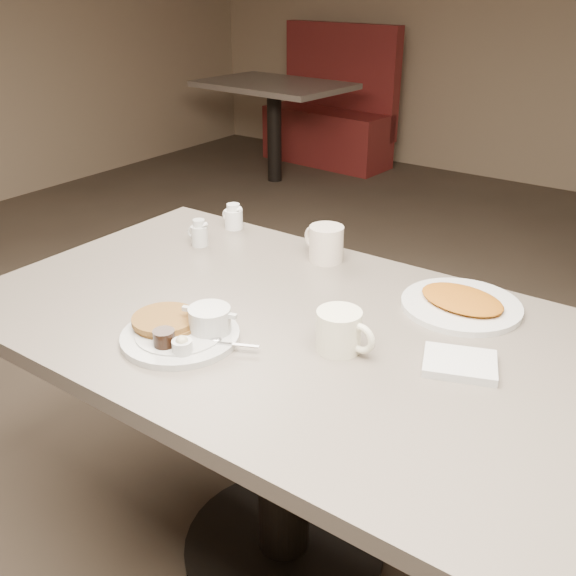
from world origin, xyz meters
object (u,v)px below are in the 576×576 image
Objects in this scene: coffee_mug_near at (340,330)px; coffee_mug_far at (325,243)px; hash_plate at (461,303)px; creamer_right at (233,217)px; main_plate at (184,329)px; creamer_left at (199,234)px; diner_table at (283,379)px; booth_back_left at (326,115)px.

coffee_mug_far is (-0.28, 0.39, 0.00)m from coffee_mug_near.
hash_plate is (0.14, 0.33, -0.03)m from coffee_mug_near.
creamer_right is (-0.65, 0.43, -0.01)m from coffee_mug_near.
creamer_left is at bearing 128.81° from main_plate.
main_plate is (-0.12, -0.20, 0.19)m from diner_table.
coffee_mug_far is at bearing 18.81° from creamer_left.
coffee_mug_near is (0.18, -0.04, 0.22)m from diner_table.
coffee_mug_near reaches higher than main_plate.
booth_back_left is at bearing 118.16° from main_plate.
coffee_mug_near is at bearing -22.36° from creamer_left.
creamer_left is 0.79m from hash_plate.
hash_plate is (0.79, -0.10, -0.02)m from creamer_right.
coffee_mug_near is (0.30, 0.16, 0.02)m from main_plate.
booth_back_left is (-2.05, 3.24, -0.39)m from coffee_mug_far.
creamer_right is at bearing 172.95° from coffee_mug_far.
diner_table is 0.65m from creamer_right.
booth_back_left reaches higher than hash_plate.
creamer_left is at bearing 157.64° from coffee_mug_near.
coffee_mug_far is 0.43× the size of hash_plate.
booth_back_left reaches higher than coffee_mug_near.
coffee_mug_near is 0.70m from creamer_left.
creamer_right is (-0.35, 0.59, 0.01)m from main_plate.
main_plate is at bearing -152.80° from coffee_mug_near.
creamer_right is at bearing -62.30° from booth_back_left.
booth_back_left reaches higher than coffee_mug_far.
coffee_mug_far is at bearing -57.73° from booth_back_left.
main_plate is at bearing -121.94° from diner_table.
creamer_left is 0.24× the size of hash_plate.
booth_back_left is at bearing 122.72° from coffee_mug_near.
diner_table is at bearing -39.49° from creamer_right.
coffee_mug_near is 4.33m from booth_back_left.
coffee_mug_near is 0.10× the size of booth_back_left.
main_plate is 0.25× the size of booth_back_left.
booth_back_left is (-1.69, 3.37, -0.38)m from creamer_left.
diner_table is 18.75× the size of creamer_left.
creamer_left and creamer_right have the same top height.
coffee_mug_near is 0.78m from creamer_right.
coffee_mug_far is (-0.10, 0.34, 0.22)m from diner_table.
creamer_right is 0.06× the size of booth_back_left.
coffee_mug_far reaches higher than coffee_mug_near.
coffee_mug_far is 0.37m from creamer_right.
diner_table is 1.10× the size of booth_back_left.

